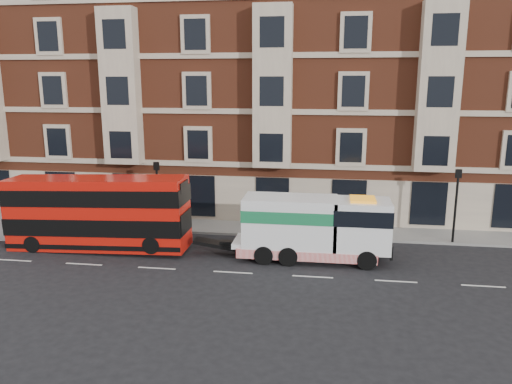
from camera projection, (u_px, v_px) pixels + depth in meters
ground at (233, 272)px, 25.14m from camera, size 120.00×120.00×0.00m
sidewalk at (255, 228)px, 32.36m from camera, size 90.00×3.00×0.15m
victorian_terrace at (276, 72)px, 37.35m from camera, size 45.00×12.00×20.40m
lamp_post_west at (157, 191)px, 31.38m from camera, size 0.35×0.15×4.35m
lamp_post_east at (456, 200)px, 28.86m from camera, size 0.35×0.15×4.35m
double_decker_bus at (97, 212)px, 28.15m from camera, size 10.29×2.36×4.16m
tow_truck at (312, 227)px, 26.54m from camera, size 8.23×2.43×3.43m
box_van at (20, 218)px, 30.82m from camera, size 4.82×3.13×2.33m
pedestrian at (67, 213)px, 32.75m from camera, size 0.60×0.41×1.58m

